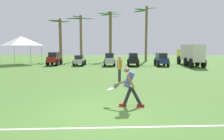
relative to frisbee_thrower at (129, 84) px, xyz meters
name	(u,v)px	position (x,y,z in m)	size (l,w,h in m)	color
ground_plane	(98,113)	(-1.04, -0.78, -0.80)	(80.00, 80.00, 0.00)	#4E7B32
field_line_paint	(93,128)	(-1.04, -2.02, -0.79)	(26.68, 0.09, 0.01)	white
frisbee_thrower	(129,84)	(0.00, 0.00, 0.00)	(1.08, 0.52, 1.42)	#23232D
frisbee_in_flight	(111,89)	(-0.66, 0.26, -0.23)	(0.33, 0.33, 0.09)	white
teammate_near_sideline	(120,67)	(-0.31, 4.53, 0.14)	(0.29, 0.49, 1.56)	#33333D
parked_car_slot_a	(54,58)	(-7.14, 15.43, -0.06)	(1.16, 2.35, 1.40)	maroon
parked_car_slot_b	(79,60)	(-4.41, 15.07, -0.23)	(1.09, 2.20, 1.10)	#B7BABF
parked_car_slot_c	(109,59)	(-1.28, 14.98, -0.08)	(1.25, 2.44, 1.34)	#B7BABF
parked_car_slot_d	(133,59)	(1.14, 14.94, -0.08)	(1.18, 2.41, 1.34)	black
parked_car_slot_e	(161,59)	(4.05, 14.98, -0.08)	(1.18, 2.42, 1.34)	navy
box_truck	(190,54)	(7.08, 15.38, 0.43)	(1.41, 5.91, 2.20)	yellow
palm_tree_far_left	(60,36)	(-8.16, 21.88, 2.50)	(2.98, 3.41, 5.63)	brown
palm_tree_left_of_centre	(81,34)	(-5.44, 22.20, 2.88)	(3.75, 3.16, 6.11)	brown
palm_tree_right_of_centre	(110,32)	(-1.45, 22.80, 3.12)	(3.24, 3.30, 6.66)	brown
palm_tree_far_right	(146,29)	(3.23, 21.29, 3.35)	(3.19, 2.88, 7.09)	brown
event_tent	(21,41)	(-11.23, 16.81, 1.81)	(3.50, 3.50, 3.13)	#B2B5BA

